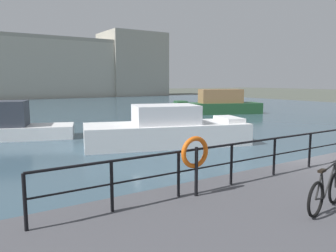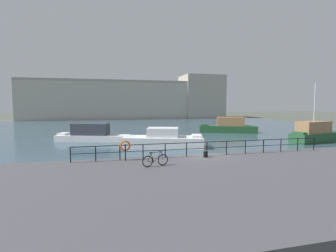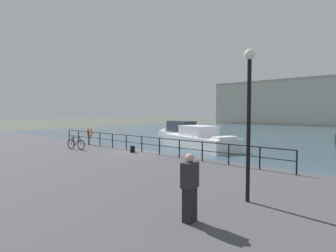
{
  "view_description": "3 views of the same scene",
  "coord_description": "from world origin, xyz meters",
  "px_view_note": "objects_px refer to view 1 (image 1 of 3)",
  "views": [
    {
      "loc": [
        -10.44,
        -6.81,
        3.37
      ],
      "look_at": [
        -3.5,
        3.98,
        1.62
      ],
      "focal_mm": 35.39,
      "sensor_mm": 36.0,
      "label": 1
    },
    {
      "loc": [
        -7.19,
        -18.68,
        4.67
      ],
      "look_at": [
        -1.29,
        5.17,
        2.54
      ],
      "focal_mm": 27.13,
      "sensor_mm": 36.0,
      "label": 2
    },
    {
      "loc": [
        13.92,
        -13.06,
        3.42
      ],
      "look_at": [
        -3.18,
        5.69,
        2.11
      ],
      "focal_mm": 29.27,
      "sensor_mm": 36.0,
      "label": 3
    }
  ],
  "objects_px": {
    "moored_cabin_cruiser": "(217,104)",
    "moored_harbor_tender": "(167,130)",
    "parked_bicycle": "(326,192)",
    "life_ring_stand": "(195,154)",
    "harbor_building": "(47,68)"
  },
  "relations": [
    {
      "from": "moored_cabin_cruiser",
      "to": "moored_harbor_tender",
      "type": "height_order",
      "value": "moored_cabin_cruiser"
    },
    {
      "from": "moored_cabin_cruiser",
      "to": "parked_bicycle",
      "type": "distance_m",
      "value": 27.77
    },
    {
      "from": "life_ring_stand",
      "to": "moored_harbor_tender",
      "type": "bearing_deg",
      "value": 61.11
    },
    {
      "from": "moored_harbor_tender",
      "to": "parked_bicycle",
      "type": "distance_m",
      "value": 11.24
    },
    {
      "from": "harbor_building",
      "to": "parked_bicycle",
      "type": "relative_size",
      "value": 36.26
    },
    {
      "from": "harbor_building",
      "to": "moored_harbor_tender",
      "type": "relative_size",
      "value": 7.04
    },
    {
      "from": "moored_harbor_tender",
      "to": "life_ring_stand",
      "type": "height_order",
      "value": "moored_harbor_tender"
    },
    {
      "from": "parked_bicycle",
      "to": "moored_harbor_tender",
      "type": "bearing_deg",
      "value": 62.63
    },
    {
      "from": "harbor_building",
      "to": "moored_cabin_cruiser",
      "type": "bearing_deg",
      "value": -81.41
    },
    {
      "from": "moored_cabin_cruiser",
      "to": "moored_harbor_tender",
      "type": "distance_m",
      "value": 17.73
    },
    {
      "from": "harbor_building",
      "to": "parked_bicycle",
      "type": "height_order",
      "value": "harbor_building"
    },
    {
      "from": "moored_harbor_tender",
      "to": "parked_bicycle",
      "type": "bearing_deg",
      "value": -88.1
    },
    {
      "from": "harbor_building",
      "to": "moored_harbor_tender",
      "type": "distance_m",
      "value": 56.69
    },
    {
      "from": "moored_harbor_tender",
      "to": "parked_bicycle",
      "type": "relative_size",
      "value": 5.15
    },
    {
      "from": "parked_bicycle",
      "to": "life_ring_stand",
      "type": "height_order",
      "value": "life_ring_stand"
    }
  ]
}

